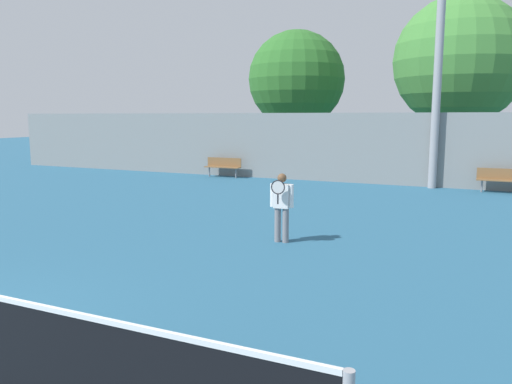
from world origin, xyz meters
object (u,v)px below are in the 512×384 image
Objects in this scene: bench_courtside_near at (507,178)px; bench_courtside_far at (223,165)px; light_pole_far_right at (441,11)px; tree_dark_dense at (296,80)px; tennis_player at (282,204)px; tree_green_tall at (459,62)px.

bench_courtside_far is at bearing -180.00° from bench_courtside_near.
tree_dark_dense is (-8.29, 7.17, -1.79)m from light_pole_far_right.
tree_dark_dense reaches higher than tennis_player.
bench_courtside_far is (-6.88, 10.04, -0.30)m from tennis_player.
bench_courtside_far is (-11.66, -0.00, -0.00)m from bench_courtside_near.
bench_courtside_near is 0.17× the size of light_pole_far_right.
light_pole_far_right is at bearing 74.02° from tennis_player.
tree_green_tall is 8.84m from tree_dark_dense.
bench_courtside_near is at bearing 0.00° from bench_courtside_far.
tree_dark_dense is at bearing 145.55° from bench_courtside_near.
tree_green_tall is (9.50, 6.02, 4.78)m from bench_courtside_far.
tree_green_tall is 1.10× the size of tree_dark_dense.
bench_courtside_near is at bearing -70.23° from tree_green_tall.
bench_courtside_far is 8.65m from tree_dark_dense.
light_pole_far_right reaches higher than tree_green_tall.
light_pole_far_right reaches higher than tennis_player.
bench_courtside_near is 1.17× the size of bench_courtside_far.
bench_courtside_near is (4.78, 10.04, -0.30)m from tennis_player.
tree_green_tall reaches higher than bench_courtside_far.
tree_green_tall is at bearing 76.77° from tennis_player.
tennis_player is at bearing -70.80° from tree_dark_dense.
light_pole_far_right is 11.11m from tree_dark_dense.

